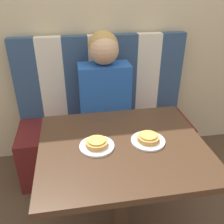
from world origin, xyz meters
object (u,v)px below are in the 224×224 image
object	(u,v)px
person	(104,79)
plate_right	(148,141)
pizza_right	(148,137)
plate_left	(97,146)
pizza_left	(97,142)

from	to	relation	value
person	plate_right	size ratio (longest dim) A/B	3.99
person	pizza_right	bearing A→B (deg)	-78.61
plate_left	pizza_left	size ratio (longest dim) A/B	1.55
person	plate_left	bearing A→B (deg)	-101.39
person	pizza_right	world-z (taller)	person
person	plate_left	world-z (taller)	person
plate_right	pizza_right	xyz separation A→B (m)	(0.00, -0.00, 0.02)
plate_right	plate_left	bearing A→B (deg)	180.00
plate_left	plate_right	size ratio (longest dim) A/B	1.00
pizza_left	plate_left	bearing A→B (deg)	90.00
person	plate_right	distance (m)	0.71
plate_left	pizza_right	bearing A→B (deg)	-0.00
person	pizza_left	bearing A→B (deg)	-101.39
plate_right	pizza_right	size ratio (longest dim) A/B	1.55
plate_left	pizza_right	world-z (taller)	pizza_right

